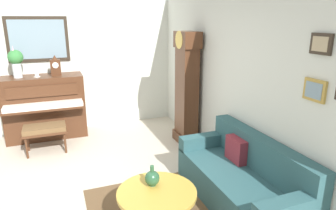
{
  "coord_description": "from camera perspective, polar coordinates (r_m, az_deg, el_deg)",
  "views": [
    {
      "loc": [
        3.7,
        -0.04,
        2.23
      ],
      "look_at": [
        -0.02,
        1.39,
        1.07
      ],
      "focal_mm": 31.85,
      "sensor_mm": 36.0,
      "label": 1
    }
  ],
  "objects": [
    {
      "name": "ground_plane",
      "position": [
        4.35,
        -17.93,
        -16.27
      ],
      "size": [
        6.4,
        6.0,
        0.1
      ],
      "primitive_type": "cube",
      "color": "beige"
    },
    {
      "name": "wall_left",
      "position": [
        6.35,
        -20.68,
        7.81
      ],
      "size": [
        0.13,
        4.9,
        2.8
      ],
      "color": "silver",
      "rests_on": "ground_plane"
    },
    {
      "name": "wall_back",
      "position": [
        4.5,
        12.36,
        5.26
      ],
      "size": [
        5.3,
        0.13,
        2.8
      ],
      "color": "silver",
      "rests_on": "ground_plane"
    },
    {
      "name": "piano",
      "position": [
        6.16,
        -22.42,
        -0.31
      ],
      "size": [
        0.87,
        1.44,
        1.2
      ],
      "color": "#4C2B19",
      "rests_on": "ground_plane"
    },
    {
      "name": "piano_bench",
      "position": [
        5.51,
        -22.5,
        -4.4
      ],
      "size": [
        0.42,
        0.7,
        0.48
      ],
      "color": "#4C2B19",
      "rests_on": "ground_plane"
    },
    {
      "name": "grandfather_clock",
      "position": [
        5.37,
        3.57,
        2.58
      ],
      "size": [
        0.52,
        0.34,
        2.03
      ],
      "color": "#4C2B19",
      "rests_on": "ground_plane"
    },
    {
      "name": "couch",
      "position": [
        3.9,
        14.06,
        -13.74
      ],
      "size": [
        1.9,
        0.8,
        0.84
      ],
      "color": "#2D565B",
      "rests_on": "ground_plane"
    },
    {
      "name": "coffee_table",
      "position": [
        3.4,
        -2.16,
        -16.63
      ],
      "size": [
        0.88,
        0.88,
        0.41
      ],
      "color": "gold",
      "rests_on": "ground_plane"
    },
    {
      "name": "mantel_clock",
      "position": [
        5.99,
        -20.73,
        6.95
      ],
      "size": [
        0.13,
        0.18,
        0.38
      ],
      "color": "#4C2B19",
      "rests_on": "piano"
    },
    {
      "name": "flower_vase",
      "position": [
        6.01,
        -27.11,
        7.62
      ],
      "size": [
        0.26,
        0.26,
        0.58
      ],
      "color": "silver",
      "rests_on": "piano"
    },
    {
      "name": "teacup",
      "position": [
        5.98,
        -23.79,
        5.16
      ],
      "size": [
        0.12,
        0.12,
        0.06
      ],
      "color": "white",
      "rests_on": "piano"
    },
    {
      "name": "green_jug",
      "position": [
        3.46,
        -3.04,
        -13.77
      ],
      "size": [
        0.17,
        0.17,
        0.24
      ],
      "color": "#234C33",
      "rests_on": "coffee_table"
    }
  ]
}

